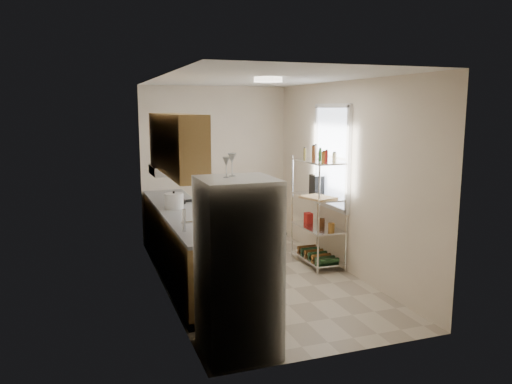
# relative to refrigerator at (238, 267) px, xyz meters

# --- Properties ---
(room) EXTENTS (2.52, 4.42, 2.62)m
(room) POSITION_rel_refrigerator_xyz_m (0.87, 1.82, 0.49)
(room) COLOR #BBAF98
(room) RESTS_ON ground
(counter_run) EXTENTS (0.63, 3.51, 0.90)m
(counter_run) POSITION_rel_refrigerator_xyz_m (-0.05, 2.26, -0.36)
(counter_run) COLOR #A47F46
(counter_run) RESTS_ON ground
(upper_cabinets) EXTENTS (0.33, 2.20, 0.72)m
(upper_cabinets) POSITION_rel_refrigerator_xyz_m (-0.18, 1.92, 1.00)
(upper_cabinets) COLOR #A47F46
(upper_cabinets) RESTS_ON room
(range_hood) EXTENTS (0.50, 0.60, 0.12)m
(range_hood) POSITION_rel_refrigerator_xyz_m (-0.13, 2.72, 0.58)
(range_hood) COLOR #B7BABC
(range_hood) RESTS_ON room
(window) EXTENTS (0.06, 1.00, 1.46)m
(window) POSITION_rel_refrigerator_xyz_m (2.10, 2.17, 0.74)
(window) COLOR white
(window) RESTS_ON room
(bakers_rack) EXTENTS (0.45, 0.90, 1.73)m
(bakers_rack) POSITION_rel_refrigerator_xyz_m (1.88, 2.12, 0.29)
(bakers_rack) COLOR silver
(bakers_rack) RESTS_ON ground
(ceiling_dome) EXTENTS (0.34, 0.34, 0.05)m
(ceiling_dome) POSITION_rel_refrigerator_xyz_m (0.87, 1.52, 1.76)
(ceiling_dome) COLOR white
(ceiling_dome) RESTS_ON room
(refrigerator) EXTENTS (0.67, 0.67, 1.63)m
(refrigerator) POSITION_rel_refrigerator_xyz_m (0.00, 0.00, 0.00)
(refrigerator) COLOR silver
(refrigerator) RESTS_ON ground
(wine_glass_a) EXTENTS (0.07, 0.07, 0.21)m
(wine_glass_a) POSITION_rel_refrigerator_xyz_m (-0.01, 0.12, 0.92)
(wine_glass_a) COLOR silver
(wine_glass_a) RESTS_ON refrigerator
(wine_glass_b) EXTENTS (0.07, 0.07, 0.18)m
(wine_glass_b) POSITION_rel_refrigerator_xyz_m (-0.08, 0.05, 0.91)
(wine_glass_b) COLOR silver
(wine_glass_b) RESTS_ON refrigerator
(rice_cooker) EXTENTS (0.26, 0.26, 0.21)m
(rice_cooker) POSITION_rel_refrigerator_xyz_m (-0.13, 2.42, 0.19)
(rice_cooker) COLOR silver
(rice_cooker) RESTS_ON counter_run
(frying_pan_large) EXTENTS (0.34, 0.34, 0.05)m
(frying_pan_large) POSITION_rel_refrigerator_xyz_m (-0.04, 2.76, 0.11)
(frying_pan_large) COLOR black
(frying_pan_large) RESTS_ON counter_run
(frying_pan_small) EXTENTS (0.24, 0.24, 0.04)m
(frying_pan_small) POSITION_rel_refrigerator_xyz_m (-0.07, 2.79, 0.11)
(frying_pan_small) COLOR black
(frying_pan_small) RESTS_ON counter_run
(cutting_board) EXTENTS (0.46, 0.52, 0.03)m
(cutting_board) POSITION_rel_refrigerator_xyz_m (1.76, 1.90, 0.21)
(cutting_board) COLOR tan
(cutting_board) RESTS_ON bakers_rack
(espresso_machine) EXTENTS (0.17, 0.24, 0.27)m
(espresso_machine) POSITION_rel_refrigerator_xyz_m (1.98, 2.41, 0.33)
(espresso_machine) COLOR black
(espresso_machine) RESTS_ON bakers_rack
(storage_bag) EXTENTS (0.10, 0.13, 0.15)m
(storage_bag) POSITION_rel_refrigerator_xyz_m (1.84, 2.37, -0.18)
(storage_bag) COLOR maroon
(storage_bag) RESTS_ON bakers_rack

